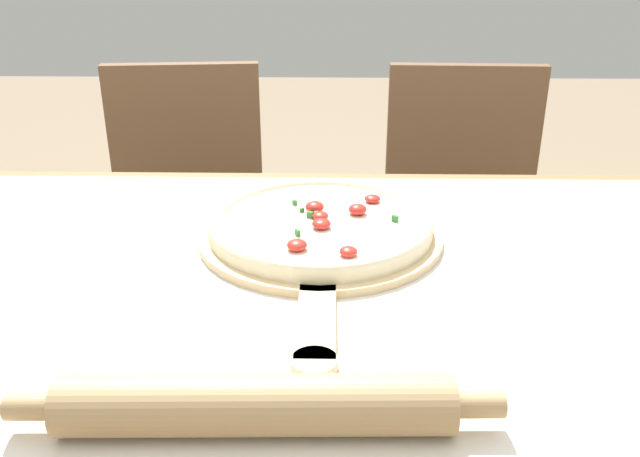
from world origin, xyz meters
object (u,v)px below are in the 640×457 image
(chair_left, at_px, (188,219))
(chair_right, at_px, (461,221))
(rolling_pin, at_px, (256,405))
(pizza, at_px, (321,223))
(pizza_peel, at_px, (320,240))

(chair_left, bearing_deg, chair_right, -5.76)
(rolling_pin, xyz_separation_m, chair_right, (0.39, 1.07, -0.28))
(pizza, height_order, chair_left, chair_left)
(chair_left, bearing_deg, pizza_peel, -68.64)
(pizza_peel, xyz_separation_m, chair_left, (-0.35, 0.68, -0.26))
(pizza_peel, xyz_separation_m, rolling_pin, (-0.05, -0.40, 0.02))
(pizza_peel, height_order, pizza, pizza)
(pizza_peel, bearing_deg, chair_right, 63.28)
(chair_left, height_order, chair_right, same)
(pizza_peel, relative_size, chair_right, 0.59)
(pizza_peel, distance_m, rolling_pin, 0.40)
(rolling_pin, bearing_deg, pizza, 83.06)
(pizza_peel, relative_size, rolling_pin, 1.17)
(rolling_pin, distance_m, chair_left, 1.15)
(chair_right, bearing_deg, pizza_peel, -114.82)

